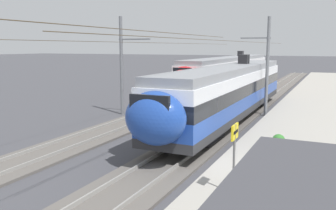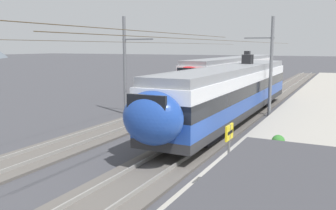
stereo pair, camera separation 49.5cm
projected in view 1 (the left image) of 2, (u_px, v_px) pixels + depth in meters
The scene contains 11 objects.
ground_plane at pixel (198, 167), 15.66m from camera, with size 400.00×400.00×0.00m, color #424247.
platform_slab at pixel (316, 181), 13.66m from camera, with size 120.00×7.99×0.31m, color #A39E93.
track_near at pixel (169, 161), 16.23m from camera, with size 120.00×3.00×0.28m.
track_far at pixel (65, 146), 18.68m from camera, with size 120.00×3.00×0.28m.
train_near_platform at pixel (229, 90), 24.68m from camera, with size 23.79×2.93×4.27m.
train_far_track at pixel (230, 70), 46.57m from camera, with size 32.48×3.03×4.27m.
catenary_mast_mid at pixel (265, 64), 26.67m from camera, with size 40.96×2.20×7.31m.
catenary_mast_far_side at pixel (123, 64), 27.19m from camera, with size 40.96×2.61×7.37m.
platform_sign at pixel (234, 143), 11.83m from camera, with size 0.70×0.08×2.35m.
handbag_near_sign at pixel (246, 190), 12.08m from camera, with size 0.32×0.18×0.35m.
potted_plant_platform_edge at pixel (278, 142), 16.91m from camera, with size 0.61×0.61×0.81m.
Camera 1 is at (-14.17, -5.17, 5.15)m, focal length 38.73 mm.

